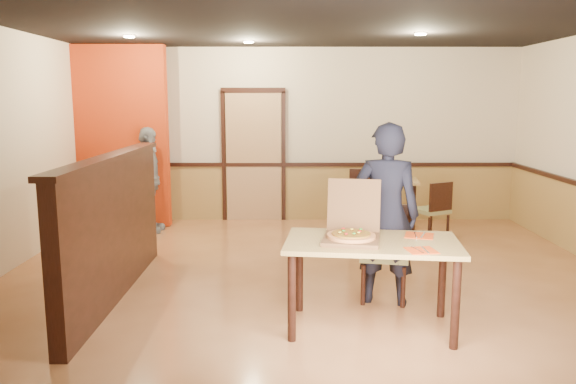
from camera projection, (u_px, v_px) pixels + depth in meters
name	position (u px, v px, depth m)	size (l,w,h in m)	color
floor	(312.00, 289.00, 5.93)	(7.00, 7.00, 0.00)	#C77F4D
ceiling	(314.00, 14.00, 5.47)	(7.00, 7.00, 0.00)	black
wall_back	(303.00, 135.00, 9.15)	(7.00, 7.00, 0.00)	beige
wainscot_back	(303.00, 193.00, 9.28)	(7.00, 0.04, 0.90)	olive
chair_rail_back	(303.00, 165.00, 9.18)	(7.00, 0.06, 0.06)	black
back_door	(254.00, 157.00, 9.17)	(0.90, 0.06, 2.10)	tan
booth_partition	(114.00, 225.00, 5.61)	(0.20, 3.10, 1.44)	black
red_accent_panel	(116.00, 137.00, 8.65)	(1.60, 0.20, 2.78)	#B32F0C
spot_a	(129.00, 37.00, 7.24)	(0.14, 0.14, 0.02)	beige
spot_b	(249.00, 42.00, 7.94)	(0.14, 0.14, 0.02)	beige
spot_c	(421.00, 34.00, 6.96)	(0.14, 0.14, 0.02)	beige
main_table	(372.00, 253.00, 4.82)	(1.56, 1.01, 0.79)	#AE8849
diner_chair	(384.00, 248.00, 5.61)	(0.54, 0.54, 0.93)	olive
side_chair_left	(368.00, 201.00, 7.88)	(0.61, 0.61, 1.04)	olive
side_chair_right	(434.00, 208.00, 7.92)	(0.56, 0.56, 0.84)	olive
side_table	(392.00, 191.00, 8.49)	(0.82, 0.82, 0.79)	#AE8849
diner	(386.00, 214.00, 5.41)	(0.65, 0.43, 1.77)	black
passerby	(148.00, 180.00, 8.36)	(0.93, 0.38, 1.58)	gray
pizza_box	(352.00, 233.00, 4.81)	(0.56, 0.63, 0.49)	brown
pizza	(351.00, 236.00, 4.76)	(0.41, 0.41, 0.03)	#C68148
napkin_near	(421.00, 250.00, 4.48)	(0.25, 0.25, 0.01)	#E1420F
napkin_far	(419.00, 235.00, 4.97)	(0.30, 0.30, 0.01)	#E1420F
condiment	(398.00, 174.00, 8.49)	(0.05, 0.05, 0.13)	brown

